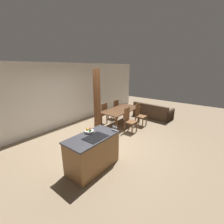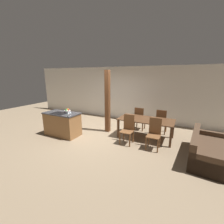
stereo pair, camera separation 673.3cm
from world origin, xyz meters
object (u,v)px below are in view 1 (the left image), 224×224
Objects in this scene: dining_chair_far_left at (103,113)px; timber_post at (97,105)px; fruit_bowl at (89,131)px; wine_glass_middle at (113,126)px; wine_glass_near at (116,127)px; dining_table at (121,111)px; kitchen_island at (93,152)px; dining_chair_near_right at (140,114)px; dining_chair_far_right at (114,109)px; couch at (152,112)px; dining_chair_near_left at (129,120)px.

timber_post is (-1.12, -0.75, 0.74)m from dining_chair_far_left.
fruit_bowl is 0.65m from wine_glass_middle.
timber_post is (0.78, 1.40, 0.22)m from wine_glass_near.
fruit_bowl is at bearing -161.47° from dining_table.
fruit_bowl is at bearing 140.98° from wine_glass_middle.
wine_glass_near reaches higher than kitchen_island.
wine_glass_middle is (0.50, -0.41, 0.08)m from fruit_bowl.
dining_chair_far_left is (2.51, 1.87, 0.05)m from kitchen_island.
wine_glass_middle reaches higher than dining_chair_near_right.
dining_chair_far_left is (1.90, 2.06, -0.52)m from wine_glass_middle.
kitchen_island is at bearing 28.75° from dining_chair_far_right.
wine_glass_near is at bearing 105.19° from couch.
wine_glass_middle reaches higher than dining_table.
dining_chair_near_left reaches higher than couch.
dining_chair_near_left is (1.90, 0.66, -0.52)m from wine_glass_middle.
dining_chair_far_left is at bearing 33.59° from timber_post.
dining_table is at bearing 122.37° from dining_chair_far_left.
timber_post is (1.28, 0.91, 0.30)m from fruit_bowl.
wine_glass_near is 4.38m from couch.
fruit_bowl is (0.11, 0.21, 0.49)m from kitchen_island.
dining_chair_near_right is (3.29, 0.26, -0.44)m from fruit_bowl.
fruit_bowl is 0.12× the size of couch.
dining_chair_far_left is (-0.89, 1.40, 0.00)m from dining_chair_near_right.
wine_glass_middle is at bearing -149.84° from dining_table.
timber_post reaches higher than dining_table.
dining_chair_far_right is 2.27m from timber_post.
fruit_bowl reaches higher than couch.
dining_chair_near_left is 0.50× the size of couch.
dining_table is (2.96, 1.17, 0.19)m from kitchen_island.
dining_chair_near_left is at bearing 6.06° from fruit_bowl.
dining_chair_far_left reaches higher than couch.
dining_chair_near_left is at bearing -122.37° from dining_table.
fruit_bowl is 2.95m from dining_chair_far_left.
timber_post is at bearing -178.32° from dining_table.
kitchen_island is at bearing -141.15° from timber_post.
dining_chair_near_right is at bearing -57.63° from dining_table.
dining_chair_far_left is (2.40, 1.65, -0.44)m from fruit_bowl.
dining_chair_far_right is at bearing 26.68° from fruit_bowl.
wine_glass_middle is 2.08m from dining_chair_near_left.
kitchen_island is 0.55m from fruit_bowl.
dining_chair_far_right is (0.89, 0.00, 0.00)m from dining_chair_far_left.
kitchen_island is 8.68× the size of wine_glass_middle.
fruit_bowl is 0.24× the size of dining_chair_far_left.
timber_post reaches higher than fruit_bowl.
kitchen_island is 0.70× the size of dining_table.
kitchen_island is 5.78× the size of fruit_bowl.
dining_chair_near_left reaches higher than kitchen_island.
dining_table is 0.84m from dining_chair_far_left.
fruit_bowl is 1.50× the size of wine_glass_middle.
timber_post reaches higher than dining_chair_near_left.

